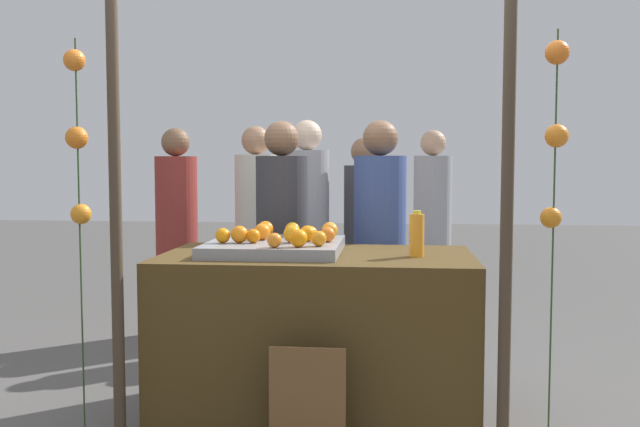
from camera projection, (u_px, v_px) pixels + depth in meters
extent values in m
plane|color=#565451|center=(317.00, 418.00, 3.73)|extent=(24.00, 24.00, 0.00)
cube|color=#4C3819|center=(317.00, 337.00, 3.70)|extent=(1.62, 0.89, 0.88)
cube|color=gray|center=(275.00, 247.00, 3.72)|extent=(0.70, 0.71, 0.06)
sphere|color=orange|center=(310.00, 233.00, 3.79)|extent=(0.07, 0.07, 0.07)
sphere|color=orange|center=(298.00, 238.00, 3.45)|extent=(0.09, 0.09, 0.09)
sphere|color=orange|center=(292.00, 230.00, 3.92)|extent=(0.08, 0.08, 0.08)
sphere|color=orange|center=(262.00, 232.00, 3.77)|extent=(0.09, 0.09, 0.09)
sphere|color=orange|center=(307.00, 234.00, 3.70)|extent=(0.08, 0.08, 0.08)
sphere|color=orange|center=(330.00, 230.00, 3.85)|extent=(0.09, 0.09, 0.09)
sphere|color=orange|center=(239.00, 234.00, 3.63)|extent=(0.09, 0.09, 0.09)
sphere|color=orange|center=(274.00, 240.00, 3.43)|extent=(0.07, 0.07, 0.07)
sphere|color=orange|center=(328.00, 234.00, 3.67)|extent=(0.08, 0.08, 0.08)
sphere|color=orange|center=(223.00, 236.00, 3.63)|extent=(0.08, 0.08, 0.08)
sphere|color=orange|center=(292.00, 234.00, 3.63)|extent=(0.09, 0.09, 0.09)
sphere|color=orange|center=(253.00, 236.00, 3.63)|extent=(0.07, 0.07, 0.07)
sphere|color=orange|center=(265.00, 229.00, 3.90)|extent=(0.09, 0.09, 0.09)
sphere|color=orange|center=(319.00, 239.00, 3.49)|extent=(0.08, 0.08, 0.08)
cylinder|color=orange|center=(417.00, 235.00, 3.55)|extent=(0.07, 0.07, 0.22)
cylinder|color=yellow|center=(417.00, 212.00, 3.54)|extent=(0.04, 0.04, 0.02)
cube|color=brown|center=(307.00, 410.00, 3.09)|extent=(0.34, 0.01, 0.56)
cube|color=black|center=(308.00, 409.00, 3.11)|extent=(0.32, 0.02, 0.54)
cylinder|color=#333338|center=(282.00, 267.00, 4.42)|extent=(0.32, 0.32, 1.39)
sphere|color=brown|center=(282.00, 139.00, 4.36)|extent=(0.22, 0.22, 0.22)
cylinder|color=#384C8C|center=(380.00, 268.00, 4.38)|extent=(0.32, 0.32, 1.40)
sphere|color=brown|center=(380.00, 138.00, 4.32)|extent=(0.22, 0.22, 0.22)
cylinder|color=#99999E|center=(432.00, 237.00, 6.10)|extent=(0.33, 0.33, 1.41)
sphere|color=tan|center=(433.00, 143.00, 6.04)|extent=(0.22, 0.22, 0.22)
cylinder|color=beige|center=(256.00, 245.00, 5.50)|extent=(0.33, 0.33, 1.42)
sphere|color=#A87A59|center=(256.00, 140.00, 5.44)|extent=(0.22, 0.22, 0.22)
cylinder|color=#333338|center=(364.00, 254.00, 5.29)|extent=(0.31, 0.31, 1.33)
sphere|color=brown|center=(365.00, 151.00, 5.24)|extent=(0.21, 0.21, 0.21)
cylinder|color=#99999E|center=(307.00, 247.00, 5.29)|extent=(0.33, 0.33, 1.44)
sphere|color=beige|center=(307.00, 135.00, 5.23)|extent=(0.23, 0.23, 0.23)
cylinder|color=maroon|center=(177.00, 246.00, 5.48)|extent=(0.32, 0.32, 1.40)
sphere|color=brown|center=(176.00, 142.00, 5.43)|extent=(0.22, 0.22, 0.22)
cylinder|color=#473828|center=(116.00, 228.00, 3.26)|extent=(0.06, 0.06, 2.10)
cylinder|color=#473828|center=(507.00, 232.00, 3.08)|extent=(0.06, 0.06, 2.10)
cylinder|color=#2D4C23|center=(80.00, 248.00, 3.26)|extent=(0.01, 0.01, 1.92)
sphere|color=orange|center=(74.00, 60.00, 3.21)|extent=(0.10, 0.10, 0.10)
sphere|color=orange|center=(77.00, 138.00, 3.23)|extent=(0.10, 0.10, 0.10)
sphere|color=orange|center=(81.00, 214.00, 3.26)|extent=(0.09, 0.09, 0.09)
cylinder|color=#2D4C23|center=(553.00, 254.00, 3.05)|extent=(0.01, 0.01, 1.92)
sphere|color=orange|center=(557.00, 52.00, 2.98)|extent=(0.10, 0.10, 0.10)
sphere|color=orange|center=(557.00, 136.00, 3.01)|extent=(0.10, 0.10, 0.10)
sphere|color=orange|center=(551.00, 218.00, 3.04)|extent=(0.09, 0.09, 0.09)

